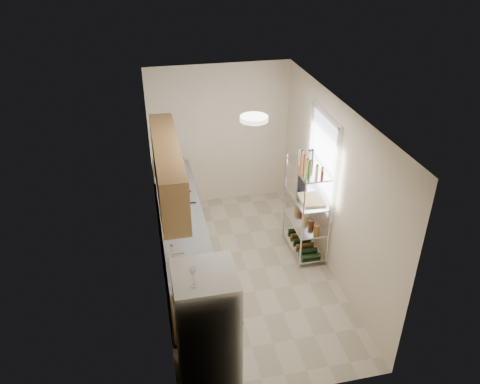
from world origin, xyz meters
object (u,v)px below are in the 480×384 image
(rice_cooker, at_px, (178,206))
(cutting_board, at_px, (312,200))
(refrigerator, at_px, (207,331))
(frying_pan_large, at_px, (178,203))
(espresso_machine, at_px, (303,179))

(rice_cooker, relative_size, cutting_board, 0.65)
(refrigerator, bearing_deg, frying_pan_large, 91.45)
(espresso_machine, bearing_deg, cutting_board, -73.45)
(cutting_board, distance_m, espresso_machine, 0.45)
(refrigerator, height_order, espresso_machine, refrigerator)
(refrigerator, relative_size, frying_pan_large, 6.51)
(rice_cooker, relative_size, espresso_machine, 1.07)
(frying_pan_large, distance_m, cutting_board, 2.02)
(cutting_board, bearing_deg, frying_pan_large, 165.79)
(refrigerator, relative_size, rice_cooker, 5.72)
(rice_cooker, bearing_deg, cutting_board, -7.45)
(rice_cooker, relative_size, frying_pan_large, 1.14)
(frying_pan_large, bearing_deg, rice_cooker, -81.91)
(espresso_machine, bearing_deg, rice_cooker, -158.26)
(refrigerator, xyz_separation_m, espresso_machine, (1.89, 2.45, 0.35))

